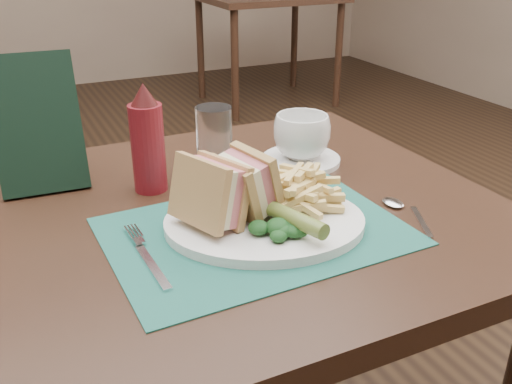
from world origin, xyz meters
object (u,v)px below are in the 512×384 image
(drinking_glass, at_px, (214,143))
(ketchup_bottle, at_px, (147,138))
(sandwich_half_b, at_px, (235,187))
(saucer, at_px, (301,160))
(table_bg_right, at_px, (268,50))
(placemat, at_px, (255,231))
(check_presenter, at_px, (37,124))
(plate, at_px, (265,222))
(sandwich_half_a, at_px, (199,196))
(coffee_cup, at_px, (302,136))

(drinking_glass, distance_m, ketchup_bottle, 0.12)
(sandwich_half_b, relative_size, saucer, 0.65)
(saucer, bearing_deg, table_bg_right, 64.62)
(drinking_glass, bearing_deg, placemat, -96.08)
(table_bg_right, xyz_separation_m, check_presenter, (-1.77, -2.67, 0.49))
(placemat, relative_size, plate, 1.43)
(plate, height_order, drinking_glass, drinking_glass)
(placemat, bearing_deg, sandwich_half_a, 170.45)
(sandwich_half_a, bearing_deg, ketchup_bottle, 72.56)
(plate, distance_m, saucer, 0.27)
(sandwich_half_a, relative_size, check_presenter, 0.45)
(table_bg_right, relative_size, ketchup_bottle, 4.84)
(sandwich_half_b, distance_m, check_presenter, 0.37)
(sandwich_half_a, bearing_deg, saucer, 13.63)
(placemat, distance_m, check_presenter, 0.42)
(coffee_cup, bearing_deg, placemat, -132.88)
(table_bg_right, distance_m, placemat, 3.36)
(sandwich_half_a, relative_size, drinking_glass, 0.80)
(plate, height_order, sandwich_half_a, sandwich_half_a)
(table_bg_right, relative_size, saucer, 6.00)
(sandwich_half_b, relative_size, check_presenter, 0.42)
(sandwich_half_b, distance_m, ketchup_bottle, 0.20)
(placemat, relative_size, saucer, 2.87)
(sandwich_half_a, xyz_separation_m, sandwich_half_b, (0.06, 0.01, -0.00))
(placemat, bearing_deg, table_bg_right, 63.12)
(drinking_glass, bearing_deg, saucer, -1.52)
(sandwich_half_a, bearing_deg, drinking_glass, 41.01)
(saucer, xyz_separation_m, coffee_cup, (0.00, 0.00, 0.05))
(sandwich_half_b, height_order, drinking_glass, drinking_glass)
(coffee_cup, bearing_deg, sandwich_half_a, -144.44)
(sandwich_half_b, height_order, check_presenter, check_presenter)
(table_bg_right, bearing_deg, check_presenter, -123.48)
(coffee_cup, relative_size, ketchup_bottle, 0.58)
(sandwich_half_a, bearing_deg, coffee_cup, 13.63)
(placemat, bearing_deg, sandwich_half_b, 125.98)
(sandwich_half_a, relative_size, ketchup_bottle, 0.56)
(table_bg_right, xyz_separation_m, sandwich_half_a, (-1.59, -2.96, 0.44))
(table_bg_right, height_order, sandwich_half_b, sandwich_half_b)
(saucer, height_order, check_presenter, check_presenter)
(sandwich_half_a, bearing_deg, sandwich_half_b, -9.25)
(plate, height_order, coffee_cup, coffee_cup)
(table_bg_right, distance_m, sandwich_half_a, 3.39)
(placemat, xyz_separation_m, sandwich_half_b, (-0.02, 0.03, 0.07))
(placemat, xyz_separation_m, ketchup_bottle, (-0.10, 0.21, 0.09))
(table_bg_right, height_order, check_presenter, check_presenter)
(plate, bearing_deg, placemat, -143.52)
(placemat, relative_size, sandwich_half_a, 4.14)
(saucer, bearing_deg, ketchup_bottle, 179.65)
(placemat, distance_m, drinking_glass, 0.23)
(plate, xyz_separation_m, ketchup_bottle, (-0.11, 0.21, 0.08))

